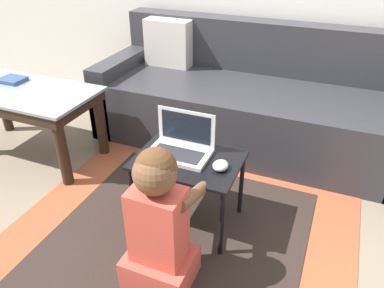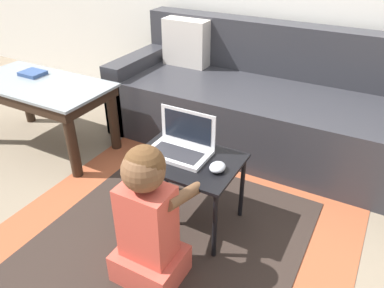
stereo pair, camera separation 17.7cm
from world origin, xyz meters
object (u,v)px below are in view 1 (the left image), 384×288
object	(u,v)px
couch	(250,103)
laptop	(181,147)
person_seated	(159,223)
coffee_table	(23,100)
book_on_table	(12,80)
laptop_desk	(188,167)
computer_mouse	(221,165)

from	to	relation	value
couch	laptop	size ratio (longest dim) A/B	6.97
laptop	person_seated	world-z (taller)	person_seated
coffee_table	book_on_table	distance (m)	0.19
coffee_table	book_on_table	size ratio (longest dim) A/B	6.14
laptop_desk	computer_mouse	size ratio (longest dim) A/B	5.77
laptop_desk	laptop	bearing A→B (deg)	149.75
coffee_table	laptop	distance (m)	1.26
couch	laptop_desk	distance (m)	1.05
couch	computer_mouse	distance (m)	1.09
coffee_table	laptop	bearing A→B (deg)	-8.88
person_seated	couch	bearing A→B (deg)	89.57
laptop	person_seated	xyz separation A→B (m)	(0.09, -0.44, -0.11)
coffee_table	computer_mouse	size ratio (longest dim) A/B	10.98
laptop	coffee_table	bearing A→B (deg)	171.12
coffee_table	laptop_desk	bearing A→B (deg)	-9.94
couch	laptop	world-z (taller)	couch
person_seated	coffee_table	bearing A→B (deg)	154.54
computer_mouse	book_on_table	bearing A→B (deg)	168.41
book_on_table	laptop_desk	bearing A→B (deg)	-12.10
couch	computer_mouse	size ratio (longest dim) A/B	23.88
laptop	book_on_table	bearing A→B (deg)	168.75
laptop	book_on_table	world-z (taller)	laptop
person_seated	laptop	bearing A→B (deg)	102.05
couch	laptop_desk	bearing A→B (deg)	-92.62
couch	book_on_table	size ratio (longest dim) A/B	13.35
couch	coffee_table	distance (m)	1.59
laptop_desk	book_on_table	world-z (taller)	book_on_table
couch	book_on_table	distance (m)	1.68
person_seated	computer_mouse	bearing A→B (deg)	69.75
coffee_table	book_on_table	world-z (taller)	book_on_table
laptop_desk	person_seated	distance (m)	0.41
coffee_table	laptop	world-z (taller)	laptop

